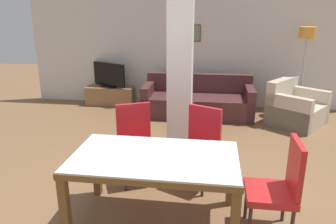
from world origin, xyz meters
name	(u,v)px	position (x,y,z in m)	size (l,w,h in m)	color
ground_plane	(156,221)	(0.00, 0.00, 0.00)	(18.00, 18.00, 0.00)	brown
back_wall	(190,45)	(0.00, 4.37, 1.35)	(7.20, 0.09, 2.70)	silver
divider_pillar	(180,65)	(0.07, 1.70, 1.35)	(0.34, 0.33, 2.70)	silver
dining_table	(155,169)	(0.00, 0.00, 0.60)	(1.64, 0.95, 0.75)	brown
dining_chair_head_right	(280,185)	(1.20, 0.00, 0.53)	(0.46, 0.46, 0.97)	red
dining_chair_far_left	(136,140)	(-0.40, 0.87, 0.53)	(0.61, 0.61, 0.97)	red
dining_chair_far_right	(200,144)	(0.40, 0.87, 0.53)	(0.61, 0.61, 0.97)	red
sofa	(198,102)	(0.24, 3.62, 0.28)	(2.20, 0.91, 0.80)	#4B2628
armchair	(295,109)	(2.09, 3.31, 0.29)	(1.25, 1.27, 0.83)	beige
coffee_table	(198,124)	(0.30, 2.49, 0.20)	(0.61, 0.56, 0.39)	#926946
bottle	(191,107)	(0.18, 2.58, 0.48)	(0.08, 0.08, 0.25)	#4C2D14
tv_stand	(110,96)	(-1.77, 4.09, 0.21)	(1.07, 0.40, 0.41)	#916643
tv_screen	(109,75)	(-1.77, 4.09, 0.68)	(0.81, 0.41, 0.54)	black
floor_lamp	(307,41)	(2.32, 3.98, 1.49)	(0.32, 0.32, 1.77)	#B7B7BC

